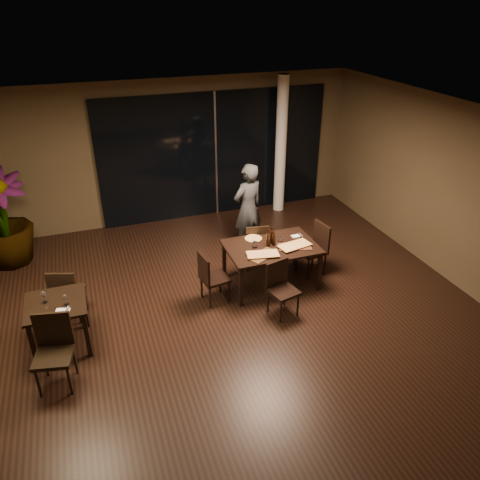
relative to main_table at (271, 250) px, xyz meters
name	(u,v)px	position (x,y,z in m)	size (l,w,h in m)	color
ground	(230,323)	(-1.00, -0.80, -0.68)	(8.00, 8.00, 0.00)	black
wall_back	(168,152)	(-1.00, 3.25, 0.82)	(8.00, 0.10, 3.00)	#473B26
wall_right	(464,198)	(3.05, -0.80, 0.82)	(0.10, 8.00, 3.00)	#473B26
ceiling	(227,127)	(-1.00, -0.80, 2.34)	(8.00, 8.00, 0.04)	silver
window_panel	(215,155)	(0.00, 3.16, 0.67)	(5.00, 0.06, 2.70)	black
column	(281,146)	(1.40, 2.85, 0.82)	(0.24, 0.24, 3.00)	white
main_table	(271,250)	(0.00, 0.00, 0.00)	(1.50, 1.00, 0.75)	black
side_table	(57,310)	(-3.40, -0.50, -0.05)	(0.80, 0.80, 0.75)	black
chair_main_far	(256,244)	(-0.04, 0.57, -0.18)	(0.49, 0.49, 0.90)	black
chair_main_near	(281,285)	(-0.16, -0.77, -0.19)	(0.49, 0.49, 0.87)	black
chair_main_left	(210,276)	(-1.11, -0.16, -0.18)	(0.46, 0.46, 0.88)	black
chair_main_right	(316,246)	(0.90, 0.11, -0.15)	(0.49, 0.49, 0.94)	black
chair_side_far	(66,292)	(-3.28, 0.10, -0.17)	(0.53, 0.53, 0.91)	black
chair_side_near	(54,347)	(-3.45, -1.18, -0.12)	(0.54, 0.54, 0.99)	black
diner	(248,208)	(0.06, 1.28, 0.20)	(0.59, 0.40, 1.75)	#2B2D2F
potted_plant	(2,219)	(-4.26, 2.29, 0.21)	(0.97, 0.97, 1.77)	#1F4A18
pizza_board_left	(263,255)	(-0.26, -0.26, 0.08)	(0.51, 0.26, 0.01)	#3F2814
pizza_board_right	(295,247)	(0.35, -0.16, 0.08)	(0.54, 0.27, 0.01)	#4A2717
oblong_pizza_left	(263,254)	(-0.26, -0.26, 0.10)	(0.49, 0.23, 0.02)	maroon
oblong_pizza_right	(295,246)	(0.35, -0.16, 0.10)	(0.52, 0.25, 0.02)	maroon
round_pizza	(253,239)	(-0.20, 0.32, 0.08)	(0.28, 0.28, 0.01)	#B21F13
bottle_a	(268,238)	(-0.05, 0.01, 0.23)	(0.07, 0.07, 0.31)	black
bottle_b	(274,238)	(0.05, 0.01, 0.21)	(0.06, 0.06, 0.27)	black
bottle_c	(272,235)	(0.04, 0.09, 0.22)	(0.07, 0.07, 0.30)	black
tumbler_left	(255,245)	(-0.28, 0.04, 0.12)	(0.08, 0.08, 0.10)	white
tumbler_right	(280,240)	(0.19, 0.08, 0.12)	(0.07, 0.07, 0.09)	white
napkin_near	(302,244)	(0.50, -0.13, 0.08)	(0.18, 0.10, 0.01)	silver
napkin_far	(297,236)	(0.54, 0.17, 0.08)	(0.18, 0.10, 0.01)	white
wine_glass_a	(44,297)	(-3.52, -0.45, 0.16)	(0.08, 0.08, 0.17)	white
wine_glass_b	(65,300)	(-3.26, -0.59, 0.15)	(0.07, 0.07, 0.16)	white
side_napkin	(63,311)	(-3.30, -0.74, 0.08)	(0.18, 0.11, 0.01)	white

